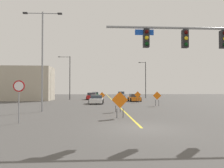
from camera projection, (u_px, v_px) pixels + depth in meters
ground at (142, 128)px, 12.10m from camera, size 141.65×141.65×0.00m
road_centre_stripe at (110, 98)px, 51.37m from camera, size 0.16×78.69×0.01m
traffic_signal_assembly at (207, 47)px, 12.40m from camera, size 9.37×0.44×6.32m
stop_sign at (19, 93)px, 13.88m from camera, size 0.76×0.07×2.84m
street_lamp_mid_right at (42, 53)px, 20.92m from camera, size 3.85×0.24×9.97m
street_lamp_near_left at (69, 76)px, 42.98m from camera, size 2.48×0.24×8.91m
street_lamp_far_right at (145, 78)px, 49.70m from camera, size 1.74×0.24×8.60m
construction_sign_left_shoulder at (157, 97)px, 27.36m from camera, size 1.09×0.11×1.91m
construction_sign_right_lane at (102, 96)px, 35.60m from camera, size 1.09×0.05×1.68m
construction_sign_median_far at (138, 95)px, 34.10m from camera, size 1.10×0.12×1.84m
construction_sign_left_lane at (120, 101)px, 16.45m from camera, size 1.29×0.26×2.04m
construction_sign_median_near at (118, 100)px, 20.59m from camera, size 1.18×0.30×1.84m
car_green_distant at (95, 94)px, 57.72m from camera, size 1.98×4.37×1.31m
car_red_far at (92, 96)px, 43.95m from camera, size 2.15×4.17×1.43m
car_white_mid at (96, 100)px, 31.96m from camera, size 2.24×4.31×1.30m
car_silver_near at (121, 94)px, 59.23m from camera, size 2.28×4.68×1.42m
car_orange_approaching at (134, 98)px, 37.57m from camera, size 2.05×3.87×1.34m
roadside_building_west at (20, 84)px, 40.10m from camera, size 11.85×5.41×6.41m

